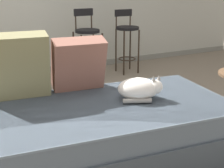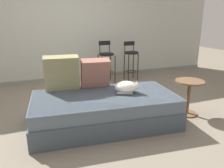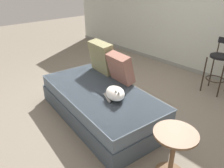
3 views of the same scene
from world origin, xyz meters
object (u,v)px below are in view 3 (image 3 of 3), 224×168
object	(u,v)px
bar_stool_near_window	(219,63)
throw_pillow_corner	(102,57)
throw_pillow_middle	(120,68)
couch	(100,103)
cat	(115,94)
side_table	(173,148)

from	to	relation	value
bar_stool_near_window	throw_pillow_corner	bearing A→B (deg)	-128.42
throw_pillow_corner	throw_pillow_middle	xyz separation A→B (m)	(0.50, -0.05, -0.03)
throw_pillow_corner	throw_pillow_middle	bearing A→B (deg)	-6.05
couch	cat	xyz separation A→B (m)	(0.34, -0.01, 0.30)
couch	bar_stool_near_window	xyz separation A→B (m)	(0.77, 2.07, 0.33)
side_table	throw_pillow_middle	bearing A→B (deg)	157.83
couch	bar_stool_near_window	size ratio (longest dim) A/B	2.16
throw_pillow_middle	side_table	size ratio (longest dim) A/B	0.82
couch	throw_pillow_corner	xyz separation A→B (m)	(-0.51, 0.46, 0.48)
throw_pillow_middle	cat	bearing A→B (deg)	-50.61
throw_pillow_corner	cat	xyz separation A→B (m)	(0.84, -0.47, -0.17)
throw_pillow_middle	throw_pillow_corner	bearing A→B (deg)	173.95
couch	cat	distance (m)	0.46
couch	bar_stool_near_window	distance (m)	2.23
couch	side_table	xyz separation A→B (m)	(1.35, -0.14, 0.14)
bar_stool_near_window	side_table	distance (m)	2.29
couch	throw_pillow_middle	size ratio (longest dim) A/B	4.59
couch	throw_pillow_corner	size ratio (longest dim) A/B	4.02
throw_pillow_corner	side_table	size ratio (longest dim) A/B	0.93
cat	bar_stool_near_window	bearing A→B (deg)	78.32
throw_pillow_middle	couch	bearing A→B (deg)	-89.00
cat	bar_stool_near_window	distance (m)	2.12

